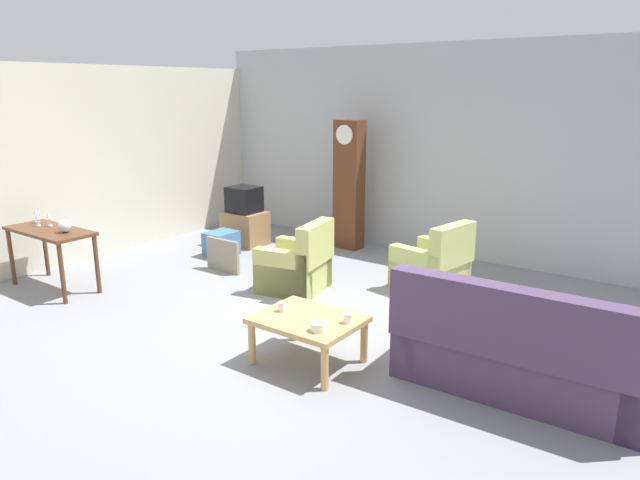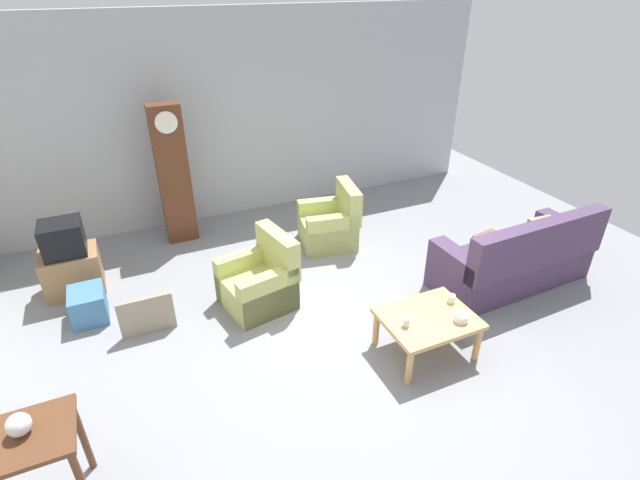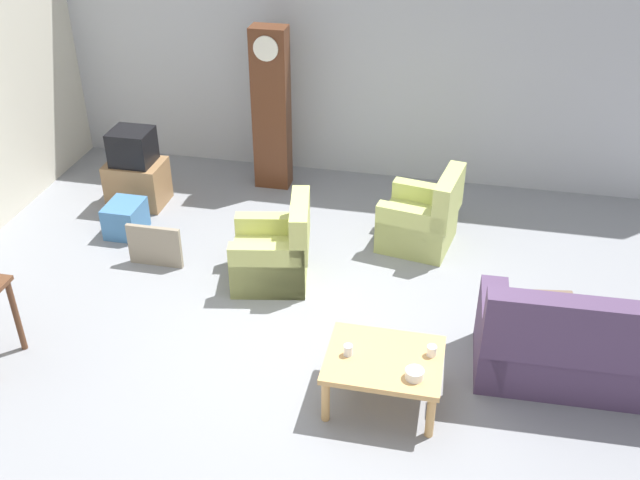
{
  "view_description": "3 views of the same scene",
  "coord_description": "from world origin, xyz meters",
  "views": [
    {
      "loc": [
        3.7,
        -4.7,
        2.56
      ],
      "look_at": [
        -0.2,
        0.68,
        0.79
      ],
      "focal_mm": 32.35,
      "sensor_mm": 36.0,
      "label": 1
    },
    {
      "loc": [
        -2.0,
        -3.8,
        3.6
      ],
      "look_at": [
        -0.12,
        0.36,
        1.03
      ],
      "focal_mm": 26.69,
      "sensor_mm": 36.0,
      "label": 2
    },
    {
      "loc": [
        1.09,
        -5.27,
        4.44
      ],
      "look_at": [
        -0.06,
        0.12,
        1.02
      ],
      "focal_mm": 41.09,
      "sensor_mm": 36.0,
      "label": 3
    }
  ],
  "objects": [
    {
      "name": "tv_stand_cabinet",
      "position": [
        -2.79,
        2.13,
        0.28
      ],
      "size": [
        0.68,
        0.52,
        0.55
      ],
      "primitive_type": "cube",
      "color": "#997047",
      "rests_on": "ground_plane"
    },
    {
      "name": "couch_floral",
      "position": [
        2.45,
        -0.08,
        0.35
      ],
      "size": [
        2.13,
        0.95,
        1.04
      ],
      "color": "#4C3856",
      "rests_on": "ground_plane"
    },
    {
      "name": "bowl_white_stacked",
      "position": [
        0.92,
        -0.87,
        0.5
      ],
      "size": [
        0.15,
        0.15,
        0.08
      ],
      "primitive_type": "cylinder",
      "color": "white",
      "rests_on": "coffee_table_wood"
    },
    {
      "name": "grandfather_clock",
      "position": [
        -1.28,
        2.97,
        1.04
      ],
      "size": [
        0.44,
        0.3,
        2.06
      ],
      "color": "#562D19",
      "rests_on": "ground_plane"
    },
    {
      "name": "storage_box_blue",
      "position": [
        -2.64,
        1.42,
        0.19
      ],
      "size": [
        0.39,
        0.47,
        0.38
      ],
      "primitive_type": "cube",
      "color": "teal",
      "rests_on": "ground_plane"
    },
    {
      "name": "ground_plane",
      "position": [
        0.0,
        0.0,
        0.0
      ],
      "size": [
        10.4,
        10.4,
        0.0
      ],
      "primitive_type": "plane",
      "color": "gray"
    },
    {
      "name": "cup_blue_rimmed",
      "position": [
        0.35,
        -0.71,
        0.51
      ],
      "size": [
        0.07,
        0.07,
        0.1
      ],
      "primitive_type": "cylinder",
      "color": "silver",
      "rests_on": "coffee_table_wood"
    },
    {
      "name": "framed_picture_leaning",
      "position": [
        -2.03,
        0.86,
        0.24
      ],
      "size": [
        0.6,
        0.05,
        0.47
      ],
      "primitive_type": "cube",
      "color": "gray",
      "rests_on": "ground_plane"
    },
    {
      "name": "tv_crt",
      "position": [
        -2.79,
        2.13,
        0.76
      ],
      "size": [
        0.48,
        0.44,
        0.42
      ],
      "primitive_type": "cube",
      "color": "black",
      "rests_on": "tv_stand_cabinet"
    },
    {
      "name": "armchair_olive_far",
      "position": [
        0.73,
        1.88,
        0.31
      ],
      "size": [
        0.91,
        0.89,
        0.92
      ],
      "color": "#B4BC68",
      "rests_on": "ground_plane"
    },
    {
      "name": "coffee_table_wood",
      "position": [
        0.65,
        -0.68,
        0.4
      ],
      "size": [
        0.96,
        0.76,
        0.46
      ],
      "color": "tan",
      "rests_on": "ground_plane"
    },
    {
      "name": "armchair_olive_near",
      "position": [
        -0.7,
        0.86,
        0.31
      ],
      "size": [
        0.92,
        0.9,
        0.92
      ],
      "color": "#B7BC66",
      "rests_on": "ground_plane"
    },
    {
      "name": "garage_door_wall",
      "position": [
        0.0,
        3.6,
        1.6
      ],
      "size": [
        8.4,
        0.16,
        3.2
      ],
      "primitive_type": "cube",
      "color": "#ADAFB5",
      "rests_on": "ground_plane"
    },
    {
      "name": "cup_white_porcelain",
      "position": [
        1.03,
        -0.57,
        0.51
      ],
      "size": [
        0.08,
        0.08,
        0.09
      ],
      "primitive_type": "cylinder",
      "color": "white",
      "rests_on": "coffee_table_wood"
    }
  ]
}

